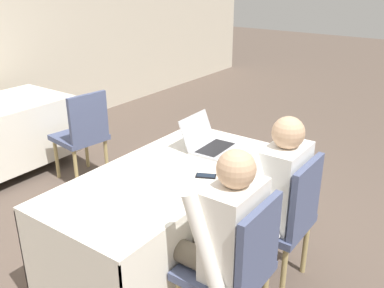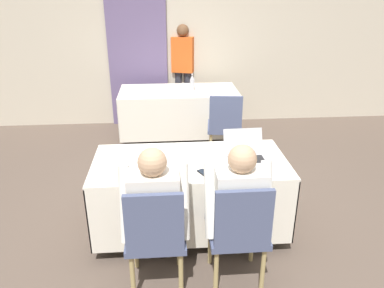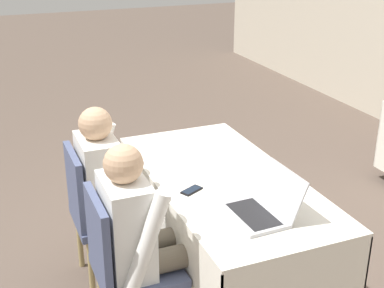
% 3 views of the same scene
% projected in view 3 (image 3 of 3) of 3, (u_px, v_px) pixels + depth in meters
% --- Properties ---
extents(ground_plane, '(24.00, 24.00, 0.00)m').
position_uv_depth(ground_plane, '(221.00, 278.00, 3.52)').
color(ground_plane, brown).
extents(conference_table_near, '(1.71, 0.83, 0.74)m').
position_uv_depth(conference_table_near, '(223.00, 203.00, 3.30)').
color(conference_table_near, white).
rests_on(conference_table_near, ground_plane).
extents(laptop, '(0.36, 0.34, 0.24)m').
position_uv_depth(laptop, '(262.00, 208.00, 2.79)').
color(laptop, '#B7B7BC').
rests_on(laptop, conference_table_near).
extents(cell_phone, '(0.11, 0.14, 0.01)m').
position_uv_depth(cell_phone, '(192.00, 190.00, 3.06)').
color(cell_phone, black).
rests_on(cell_phone, conference_table_near).
extents(paper_beside_laptop, '(0.27, 0.33, 0.00)m').
position_uv_depth(paper_beside_laptop, '(247.00, 181.00, 3.18)').
color(paper_beside_laptop, white).
rests_on(paper_beside_laptop, conference_table_near).
extents(paper_centre_table, '(0.29, 0.35, 0.00)m').
position_uv_depth(paper_centre_table, '(181.00, 152.00, 3.59)').
color(paper_centre_table, white).
rests_on(paper_centre_table, conference_table_near).
extents(chair_near_left, '(0.44, 0.44, 0.91)m').
position_uv_depth(chair_near_left, '(97.00, 209.00, 3.33)').
color(chair_near_left, tan).
rests_on(chair_near_left, ground_plane).
extents(chair_near_right, '(0.44, 0.44, 0.91)m').
position_uv_depth(chair_near_right, '(124.00, 263.00, 2.81)').
color(chair_near_right, tan).
rests_on(chair_near_right, ground_plane).
extents(person_checkered_shirt, '(0.50, 0.52, 1.17)m').
position_uv_depth(person_checkered_shirt, '(112.00, 184.00, 3.31)').
color(person_checkered_shirt, '#665B4C').
rests_on(person_checkered_shirt, ground_plane).
extents(person_white_shirt, '(0.50, 0.52, 1.17)m').
position_uv_depth(person_white_shirt, '(142.00, 232.00, 2.78)').
color(person_white_shirt, '#665B4C').
rests_on(person_white_shirt, ground_plane).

